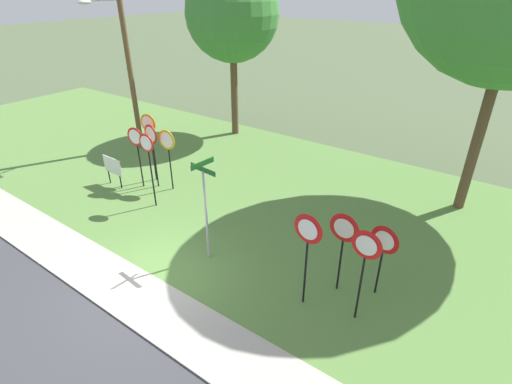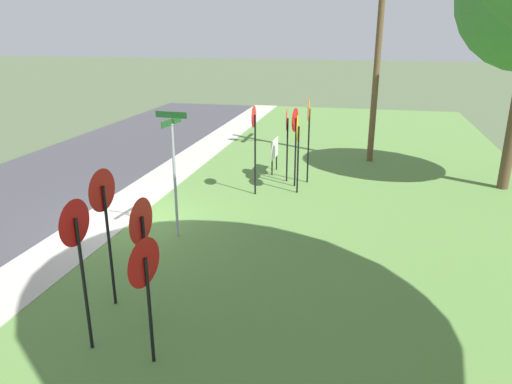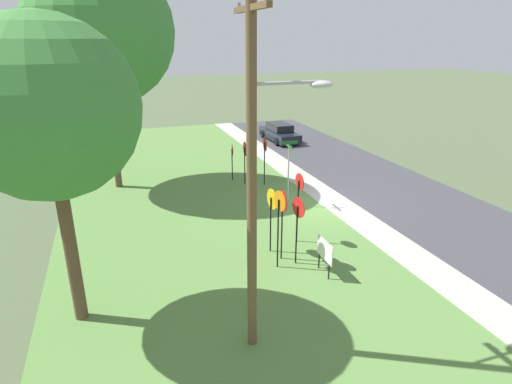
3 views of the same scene
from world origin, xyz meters
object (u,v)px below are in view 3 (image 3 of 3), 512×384
stop_sign_near_right (272,206)px  stop_sign_far_left (279,213)px  stop_sign_near_left (299,193)px  stop_sign_far_right (298,216)px  parked_sedan_distant (279,133)px  oak_tree_right (101,31)px  yield_sign_far_right (252,145)px  yield_sign_near_right (245,153)px  utility_pole (257,161)px  oak_tree_left (47,110)px  street_name_post (289,168)px  notice_board (325,252)px  yield_sign_near_left (265,149)px  yield_sign_far_left (233,153)px  stop_sign_far_center (283,210)px

stop_sign_near_right → stop_sign_far_left: stop_sign_far_left is taller
stop_sign_near_left → stop_sign_far_right: size_ratio=1.12×
stop_sign_far_left → parked_sedan_distant: (18.44, -7.51, -1.48)m
oak_tree_right → yield_sign_far_right: bearing=-97.7°
stop_sign_near_left → yield_sign_near_right: stop_sign_near_left is taller
stop_sign_near_right → stop_sign_far_left: (-1.19, 0.19, 0.24)m
stop_sign_near_left → stop_sign_near_right: 1.38m
utility_pole → oak_tree_left: (2.67, 4.48, 0.99)m
street_name_post → stop_sign_far_left: bearing=158.9°
yield_sign_near_right → utility_pole: bearing=165.9°
notice_board → yield_sign_far_right: bearing=-3.9°
stop_sign_near_right → yield_sign_far_right: (8.73, -2.18, 0.11)m
yield_sign_near_right → oak_tree_right: oak_tree_right is taller
stop_sign_far_left → oak_tree_left: oak_tree_left is taller
yield_sign_far_right → parked_sedan_distant: bearing=-27.8°
stop_sign_near_left → stop_sign_far_left: (-1.63, 1.48, 0.04)m
yield_sign_near_right → utility_pole: 13.51m
stop_sign_near_right → oak_tree_right: size_ratio=0.22×
stop_sign_near_right → yield_sign_near_left: (7.41, -2.47, 0.19)m
yield_sign_far_right → yield_sign_near_left: bearing=-164.2°
utility_pole → parked_sedan_distant: 24.30m
parked_sedan_distant → notice_board: bearing=160.8°
stop_sign_near_right → stop_sign_far_left: 1.23m
yield_sign_far_left → street_name_post: (-4.68, -1.42, 0.32)m
stop_sign_far_left → oak_tree_right: (10.92, 5.04, 5.91)m
stop_sign_near_left → oak_tree_left: oak_tree_left is taller
stop_sign_near_right → yield_sign_near_right: stop_sign_near_right is taller
street_name_post → parked_sedan_distant: 14.04m
street_name_post → parked_sedan_distant: size_ratio=0.67×
utility_pole → yield_sign_far_left: bearing=-13.5°
stop_sign_far_right → yield_sign_near_left: bearing=-22.1°
yield_sign_near_right → parked_sedan_distant: 11.06m
oak_tree_right → yield_sign_near_right: bearing=-105.1°
stop_sign_near_left → street_name_post: 3.88m
yield_sign_far_left → notice_board: (-10.95, -0.10, -0.74)m
stop_sign_far_right → yield_sign_far_right: bearing=-18.8°
stop_sign_near_left → utility_pole: utility_pole is taller
yield_sign_far_left → yield_sign_near_left: bearing=-123.3°
yield_sign_far_right → parked_sedan_distant: yield_sign_far_right is taller
stop_sign_far_center → notice_board: (-1.46, -0.95, -1.10)m
yield_sign_far_right → stop_sign_near_left: bearing=177.3°
stop_sign_far_right → oak_tree_right: bearing=18.5°
street_name_post → oak_tree_right: bearing=59.2°
stop_sign_near_left → yield_sign_far_left: bearing=-1.0°
yield_sign_far_right → notice_board: 10.96m
stop_sign_far_left → yield_sign_far_right: 10.20m
stop_sign_far_left → oak_tree_left: (-0.81, 6.50, 3.93)m
yield_sign_near_left → street_name_post: (-3.26, 0.02, -0.14)m
stop_sign_far_left → oak_tree_left: 7.64m
stop_sign_far_center → yield_sign_far_right: bearing=-6.0°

